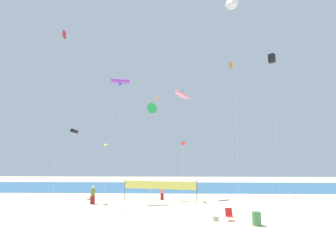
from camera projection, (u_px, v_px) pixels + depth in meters
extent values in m
plane|color=beige|center=(156.00, 230.00, 16.21)|extent=(120.00, 120.00, 0.00)
cube|color=#28608C|center=(169.00, 187.00, 44.93)|extent=(120.00, 20.00, 0.01)
cube|color=maroon|center=(162.00, 196.00, 29.42)|extent=(0.35, 0.21, 0.74)
cylinder|color=#EA7260|center=(162.00, 191.00, 29.52)|extent=(0.37, 0.37, 0.61)
sphere|color=beige|center=(162.00, 187.00, 29.58)|extent=(0.27, 0.27, 0.27)
cube|color=maroon|center=(93.00, 200.00, 26.36)|extent=(0.40, 0.24, 0.84)
cylinder|color=olive|center=(93.00, 192.00, 26.47)|extent=(0.42, 0.42, 0.70)
sphere|color=beige|center=(93.00, 187.00, 26.54)|extent=(0.31, 0.31, 0.31)
cube|color=red|center=(230.00, 217.00, 18.76)|extent=(0.52, 0.48, 0.03)
cube|color=red|center=(229.00, 212.00, 19.09)|extent=(0.52, 0.23, 0.57)
cylinder|color=silver|center=(230.00, 219.00, 18.60)|extent=(0.03, 0.03, 0.32)
cylinder|color=silver|center=(229.00, 218.00, 18.88)|extent=(0.03, 0.03, 0.32)
cylinder|color=#3F7F4C|center=(257.00, 219.00, 17.45)|extent=(0.60, 0.60, 0.92)
cylinder|color=#4C4C51|center=(125.00, 189.00, 29.96)|extent=(0.08, 0.08, 2.40)
cylinder|color=#4C4C51|center=(197.00, 191.00, 27.69)|extent=(0.08, 0.08, 2.40)
cube|color=#EAE566|center=(159.00, 185.00, 28.90)|extent=(8.39, 2.03, 0.90)
cube|color=#99B28C|center=(216.00, 219.00, 18.80)|extent=(0.39, 0.20, 0.31)
cylinder|color=silver|center=(183.00, 171.00, 29.18)|extent=(0.01, 0.01, 6.54)
ellipsoid|color=red|center=(183.00, 143.00, 29.65)|extent=(0.73, 1.37, 0.54)
cube|color=#26BFCC|center=(183.00, 142.00, 29.67)|extent=(0.25, 0.06, 0.32)
cylinder|color=silver|center=(119.00, 139.00, 29.30)|extent=(0.01, 0.01, 14.02)
cylinder|color=purple|center=(120.00, 81.00, 30.30)|extent=(2.28, 1.07, 0.55)
sphere|color=blue|center=(120.00, 84.00, 30.25)|extent=(0.33, 0.33, 0.33)
cylinder|color=silver|center=(58.00, 113.00, 31.78)|extent=(0.01, 0.01, 21.09)
cone|color=red|center=(63.00, 34.00, 33.28)|extent=(0.35, 1.16, 1.15)
cylinder|color=silver|center=(105.00, 176.00, 24.41)|extent=(0.01, 0.01, 6.05)
pyramid|color=yellow|center=(106.00, 144.00, 24.82)|extent=(0.41, 0.41, 0.26)
cylinder|color=silver|center=(151.00, 152.00, 30.86)|extent=(0.01, 0.01, 11.06)
cone|color=green|center=(151.00, 108.00, 31.65)|extent=(1.32, 1.02, 1.34)
cylinder|color=silver|center=(235.00, 99.00, 26.04)|extent=(0.01, 0.01, 21.67)
cone|color=white|center=(232.00, 3.00, 27.59)|extent=(1.44, 0.86, 1.46)
cylinder|color=silver|center=(73.00, 163.00, 32.13)|extent=(0.01, 0.01, 8.35)
cylinder|color=black|center=(74.00, 131.00, 32.73)|extent=(0.52, 1.71, 0.46)
sphere|color=pink|center=(74.00, 134.00, 32.68)|extent=(0.27, 0.27, 0.27)
cylinder|color=silver|center=(157.00, 144.00, 36.99)|extent=(0.01, 0.01, 13.86)
pyramid|color=orange|center=(158.00, 98.00, 38.00)|extent=(0.70, 0.71, 0.40)
cylinder|color=silver|center=(276.00, 127.00, 29.83)|extent=(0.01, 0.01, 17.05)
cube|color=black|center=(272.00, 58.00, 31.04)|extent=(0.92, 0.92, 1.04)
cylinder|color=silver|center=(232.00, 127.00, 36.61)|extent=(0.01, 0.01, 18.86)
cone|color=orange|center=(230.00, 65.00, 37.95)|extent=(1.01, 1.02, 1.09)
cylinder|color=silver|center=(182.00, 144.00, 32.36)|extent=(0.01, 0.01, 13.23)
ellipsoid|color=pink|center=(182.00, 94.00, 33.30)|extent=(2.48, 2.16, 1.44)
cube|color=#26BFCC|center=(182.00, 92.00, 33.36)|extent=(0.47, 0.06, 0.59)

